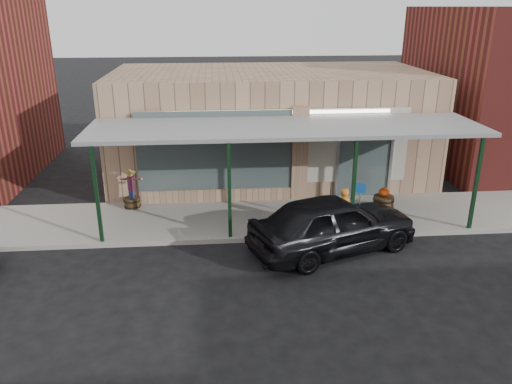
{
  "coord_description": "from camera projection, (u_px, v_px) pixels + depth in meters",
  "views": [
    {
      "loc": [
        -2.15,
        -11.16,
        6.51
      ],
      "look_at": [
        -1.0,
        2.6,
        1.36
      ],
      "focal_mm": 35.0,
      "sensor_mm": 36.0,
      "label": 1
    }
  ],
  "objects": [
    {
      "name": "sidewalk",
      "position": [
        284.0,
        217.0,
        16.2
      ],
      "size": [
        40.0,
        3.2,
        0.15
      ],
      "primitive_type": "cube",
      "color": "gray",
      "rests_on": "ground"
    },
    {
      "name": "storefront",
      "position": [
        270.0,
        125.0,
        19.75
      ],
      "size": [
        12.0,
        6.25,
        4.2
      ],
      "color": "tan",
      "rests_on": "ground"
    },
    {
      "name": "ground",
      "position": [
        303.0,
        275.0,
        12.86
      ],
      "size": [
        120.0,
        120.0,
        0.0
      ],
      "primitive_type": "plane",
      "color": "black",
      "rests_on": "ground"
    },
    {
      "name": "barrel_scarecrow",
      "position": [
        132.0,
        195.0,
        16.64
      ],
      "size": [
        0.83,
        0.58,
        1.36
      ],
      "rotation": [
        0.0,
        0.0,
        -0.11
      ],
      "color": "#46311C",
      "rests_on": "sidewalk"
    },
    {
      "name": "block_buildings_near",
      "position": [
        316.0,
        78.0,
        20.29
      ],
      "size": [
        61.0,
        8.0,
        8.0
      ],
      "color": "maroon",
      "rests_on": "ground"
    },
    {
      "name": "barrel_pumpkin",
      "position": [
        383.0,
        201.0,
        16.58
      ],
      "size": [
        0.79,
        0.79,
        0.8
      ],
      "rotation": [
        0.0,
        0.0,
        0.19
      ],
      "color": "#46311C",
      "rests_on": "sidewalk"
    },
    {
      "name": "parked_sedan",
      "position": [
        333.0,
        224.0,
        13.9
      ],
      "size": [
        5.2,
        3.52,
        1.64
      ],
      "rotation": [
        0.0,
        0.0,
        1.93
      ],
      "color": "black",
      "rests_on": "ground"
    },
    {
      "name": "handicap_sign",
      "position": [
        360.0,
        200.0,
        14.89
      ],
      "size": [
        0.29,
        0.13,
        1.45
      ],
      "rotation": [
        0.0,
        0.0,
        -0.38
      ],
      "color": "gray",
      "rests_on": "sidewalk"
    },
    {
      "name": "awning",
      "position": [
        286.0,
        129.0,
        15.14
      ],
      "size": [
        12.0,
        3.0,
        3.04
      ],
      "color": "slate",
      "rests_on": "ground"
    }
  ]
}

